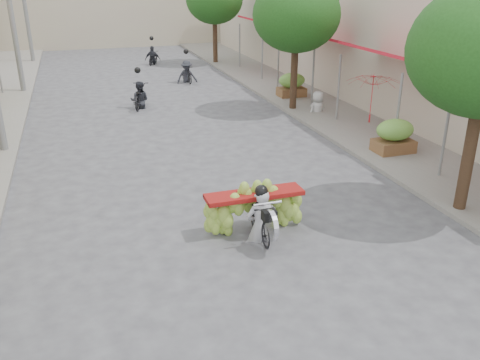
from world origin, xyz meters
name	(u,v)px	position (x,y,z in m)	size (l,w,h in m)	color
sidewalk_right	(317,101)	(7.00, 15.00, 0.06)	(4.00, 60.00, 0.12)	gray
shophouse_row_right	(437,30)	(11.99, 14.00, 3.00)	(9.77, 40.00, 6.00)	beige
utility_pole_far	(9,3)	(-5.40, 21.00, 4.03)	(0.60, 0.24, 8.00)	slate
street_tree_mid	(296,15)	(5.40, 14.00, 3.78)	(3.40, 3.40, 5.25)	#3A2719
produce_crate_mid	(395,133)	(6.20, 8.00, 0.71)	(1.20, 0.88, 1.16)	brown
produce_crate_far	(292,83)	(6.20, 16.00, 0.71)	(1.20, 0.88, 1.16)	brown
banana_motorbike	(258,205)	(0.41, 4.42, 0.72)	(2.20, 1.76, 2.14)	black
market_umbrella	(375,73)	(5.93, 9.00, 2.40)	(2.22, 2.22, 1.60)	red
pedestrian	(318,91)	(6.13, 13.20, 0.94)	(0.89, 0.63, 1.64)	beige
bg_motorbike_a	(139,91)	(-0.53, 16.44, 0.73)	(1.16, 1.85, 1.95)	black
bg_motorbike_b	(186,66)	(2.48, 20.94, 0.87)	(1.11, 1.58, 1.95)	black
bg_motorbike_c	(152,51)	(1.67, 26.94, 0.85)	(1.11, 1.48, 1.95)	black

